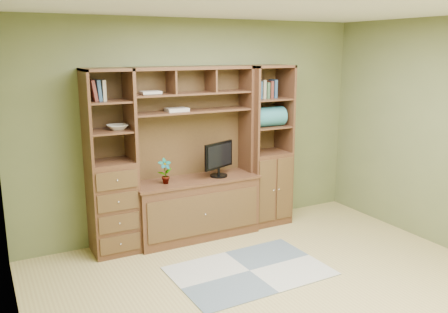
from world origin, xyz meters
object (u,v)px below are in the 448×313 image
left_tower (111,163)px  monitor (219,153)px  center_hutch (196,155)px  right_tower (267,146)px

left_tower → monitor: (1.29, -0.07, -0.00)m
center_hutch → right_tower: 1.03m
center_hutch → right_tower: (1.02, 0.04, 0.00)m
right_tower → monitor: right_tower is taller
center_hutch → monitor: center_hutch is taller
left_tower → monitor: size_ratio=3.52×
left_tower → monitor: left_tower is taller
left_tower → monitor: 1.29m
center_hutch → left_tower: (-1.00, 0.04, 0.00)m
center_hutch → right_tower: same height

